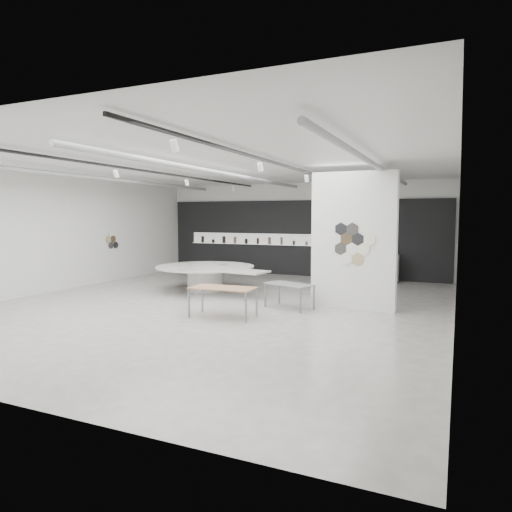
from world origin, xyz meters
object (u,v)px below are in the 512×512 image
at_px(sample_table_stone, 289,286).
at_px(sample_table_wood, 223,290).
at_px(partition_column, 354,241).
at_px(kitchen_counter, 373,267).
at_px(display_island, 207,274).

bearing_deg(sample_table_stone, sample_table_wood, -123.91).
bearing_deg(sample_table_stone, partition_column, 22.82).
bearing_deg(sample_table_wood, kitchen_counter, 73.96).
bearing_deg(display_island, kitchen_counter, 52.04).
relative_size(partition_column, kitchen_counter, 1.90).
xyz_separation_m(sample_table_stone, kitchen_counter, (1.13, 6.15, -0.08)).
bearing_deg(display_island, sample_table_wood, -46.63).
relative_size(sample_table_wood, sample_table_stone, 1.13).
relative_size(sample_table_stone, kitchen_counter, 0.75).
height_order(partition_column, sample_table_stone, partition_column).
height_order(sample_table_wood, kitchen_counter, kitchen_counter).
bearing_deg(partition_column, sample_table_wood, -139.10).
bearing_deg(partition_column, display_island, 168.96).
distance_m(partition_column, sample_table_stone, 2.06).
xyz_separation_m(sample_table_wood, sample_table_stone, (1.11, 1.65, -0.07)).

